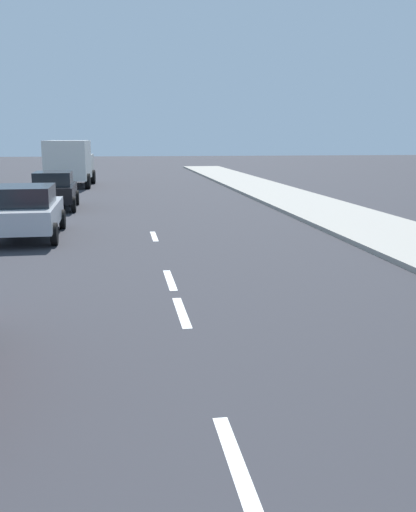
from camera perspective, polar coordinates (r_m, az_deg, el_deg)
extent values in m
plane|color=#2D2D33|center=(17.08, -5.19, 1.55)|extent=(160.00, 160.00, 0.00)
cube|color=#9E998E|center=(20.72, 14.85, 3.17)|extent=(3.60, 80.00, 0.14)
cube|color=white|center=(5.69, 2.82, -19.73)|extent=(0.16, 1.80, 0.01)
cube|color=white|center=(10.05, -2.62, -5.53)|extent=(0.16, 1.80, 0.01)
cube|color=white|center=(12.29, -3.77, -2.36)|extent=(0.16, 1.80, 0.01)
cube|color=white|center=(17.77, -5.33, 1.95)|extent=(0.16, 1.80, 0.01)
cube|color=#B7BABF|center=(18.29, -17.49, 3.91)|extent=(1.95, 4.49, 0.64)
cube|color=black|center=(18.00, -17.70, 5.71)|extent=(1.69, 2.35, 0.56)
cylinder|color=black|center=(19.97, -19.52, 3.31)|extent=(0.19, 0.64, 0.64)
cylinder|color=black|center=(19.73, -14.15, 3.53)|extent=(0.19, 0.64, 0.64)
cylinder|color=black|center=(16.74, -14.91, 2.11)|extent=(0.19, 0.64, 0.64)
cube|color=black|center=(25.44, -14.90, 6.07)|extent=(1.77, 4.06, 0.64)
cube|color=black|center=(25.20, -15.01, 7.38)|extent=(1.53, 2.13, 0.56)
cylinder|color=black|center=(26.92, -16.41, 5.48)|extent=(0.19, 0.64, 0.64)
cylinder|color=black|center=(26.78, -12.80, 5.63)|extent=(0.19, 0.64, 0.64)
cylinder|color=black|center=(24.22, -17.12, 4.80)|extent=(0.19, 0.64, 0.64)
cylinder|color=black|center=(24.06, -13.11, 4.97)|extent=(0.19, 0.64, 0.64)
cube|color=beige|center=(39.21, -13.06, 8.70)|extent=(2.48, 2.43, 1.40)
cube|color=silver|center=(36.22, -13.61, 9.18)|extent=(2.55, 4.24, 2.30)
cylinder|color=black|center=(39.27, -14.79, 7.53)|extent=(0.31, 0.91, 0.90)
cylinder|color=black|center=(39.01, -11.27, 7.66)|extent=(0.31, 0.91, 0.90)
cylinder|color=black|center=(35.43, -15.66, 7.08)|extent=(0.31, 0.91, 0.90)
cylinder|color=black|center=(35.13, -11.77, 7.23)|extent=(0.31, 0.91, 0.90)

